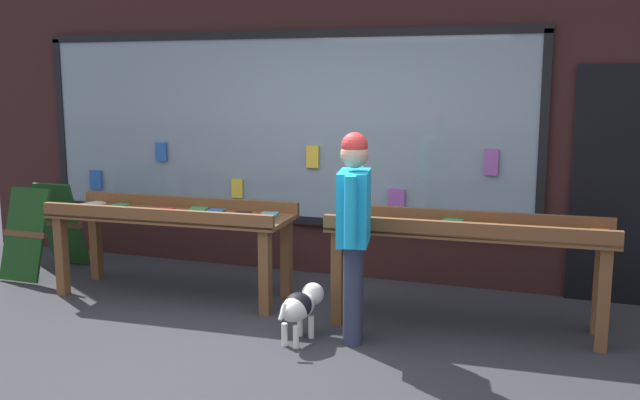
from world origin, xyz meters
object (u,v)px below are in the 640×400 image
at_px(display_table_right, 468,241).
at_px(small_dog, 301,305).
at_px(person_browsing, 354,223).
at_px(sandwich_board_sign, 44,229).
at_px(display_table_left, 173,222).

bearing_deg(display_table_right, small_dog, -149.41).
bearing_deg(small_dog, person_browsing, -63.41).
bearing_deg(sandwich_board_sign, display_table_right, -2.29).
distance_m(display_table_left, display_table_right, 2.65).
distance_m(person_browsing, small_dog, 0.76).
height_order(small_dog, sandwich_board_sign, sandwich_board_sign).
xyz_separation_m(person_browsing, sandwich_board_sign, (-3.54, 0.78, -0.46)).
height_order(display_table_right, person_browsing, person_browsing).
bearing_deg(sandwich_board_sign, display_table_left, -7.03).
height_order(display_table_right, small_dog, display_table_right).
height_order(display_table_right, sandwich_board_sign, display_table_right).
xyz_separation_m(display_table_left, display_table_right, (2.65, -0.00, 0.03)).
bearing_deg(display_table_left, display_table_right, -0.06).
distance_m(display_table_left, sandwich_board_sign, 1.69).
bearing_deg(display_table_left, sandwich_board_sign, 172.20).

